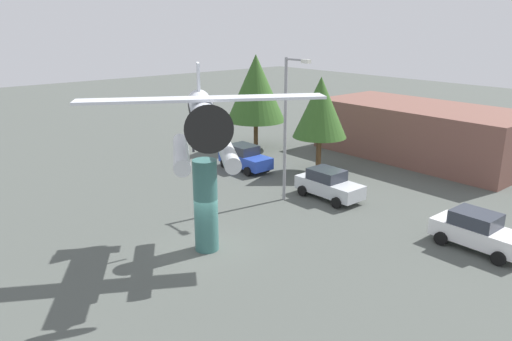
# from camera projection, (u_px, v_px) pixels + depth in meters

# --- Properties ---
(ground_plane) EXTENTS (140.00, 140.00, 0.00)m
(ground_plane) POSITION_uv_depth(u_px,v_px,m) (207.00, 249.00, 22.71)
(ground_plane) COLOR #4C514C
(display_pedestal) EXTENTS (1.10, 1.10, 4.33)m
(display_pedestal) POSITION_uv_depth(u_px,v_px,m) (206.00, 206.00, 22.08)
(display_pedestal) COLOR #386B66
(display_pedestal) RESTS_ON ground
(floatplane_monument) EXTENTS (7.03, 9.49, 4.00)m
(floatplane_monument) POSITION_uv_depth(u_px,v_px,m) (203.00, 123.00, 20.83)
(floatplane_monument) COLOR silver
(floatplane_monument) RESTS_ON display_pedestal
(car_near_blue) EXTENTS (4.20, 2.02, 1.76)m
(car_near_blue) POSITION_uv_depth(u_px,v_px,m) (245.00, 157.00, 34.80)
(car_near_blue) COLOR #2847B7
(car_near_blue) RESTS_ON ground
(car_mid_silver) EXTENTS (4.20, 2.02, 1.76)m
(car_mid_silver) POSITION_uv_depth(u_px,v_px,m) (329.00, 184.00, 29.04)
(car_mid_silver) COLOR silver
(car_mid_silver) RESTS_ON ground
(car_far_white) EXTENTS (4.20, 2.02, 1.76)m
(car_far_white) POSITION_uv_depth(u_px,v_px,m) (478.00, 231.00, 22.51)
(car_far_white) COLOR white
(car_far_white) RESTS_ON ground
(streetlight_primary) EXTENTS (1.84, 0.28, 8.33)m
(streetlight_primary) POSITION_uv_depth(u_px,v_px,m) (288.00, 121.00, 27.53)
(streetlight_primary) COLOR gray
(streetlight_primary) RESTS_ON ground
(storefront_building) EXTENTS (15.55, 7.42, 4.08)m
(storefront_building) POSITION_uv_depth(u_px,v_px,m) (421.00, 132.00, 37.60)
(storefront_building) COLOR brown
(storefront_building) RESTS_ON ground
(tree_west) EXTENTS (4.87, 4.87, 7.73)m
(tree_west) POSITION_uv_depth(u_px,v_px,m) (256.00, 88.00, 39.59)
(tree_west) COLOR brown
(tree_west) RESTS_ON ground
(tree_east) EXTENTS (3.71, 3.71, 6.69)m
(tree_east) POSITION_uv_depth(u_px,v_px,m) (320.00, 107.00, 32.97)
(tree_east) COLOR brown
(tree_east) RESTS_ON ground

